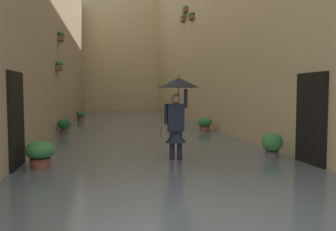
% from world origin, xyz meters
% --- Properties ---
extents(ground_plane, '(64.05, 64.05, 0.00)m').
position_xyz_m(ground_plane, '(0.00, -12.81, 0.00)').
color(ground_plane, gray).
extents(flood_water, '(7.16, 31.62, 0.17)m').
position_xyz_m(flood_water, '(0.00, -12.81, 0.09)').
color(flood_water, '#515B60').
rests_on(flood_water, ground_plane).
extents(building_facade_left, '(2.04, 29.62, 11.67)m').
position_xyz_m(building_facade_left, '(-4.08, -12.81, 5.84)').
color(building_facade_left, tan).
rests_on(building_facade_left, ground_plane).
extents(building_facade_right, '(2.04, 29.62, 8.85)m').
position_xyz_m(building_facade_right, '(4.08, -12.80, 4.42)').
color(building_facade_right, tan).
rests_on(building_facade_right, ground_plane).
extents(building_facade_far, '(9.96, 1.80, 10.21)m').
position_xyz_m(building_facade_far, '(0.00, -26.52, 5.10)').
color(building_facade_far, tan).
rests_on(building_facade_far, ground_plane).
extents(person_wading, '(0.99, 0.99, 2.17)m').
position_xyz_m(person_wading, '(-0.34, -4.01, 1.51)').
color(person_wading, black).
rests_on(person_wading, ground_plane).
extents(potted_plant_far_left, '(0.61, 0.61, 0.73)m').
position_xyz_m(potted_plant_far_left, '(-2.71, -9.82, 0.42)').
color(potted_plant_far_left, '#9E563D').
rests_on(potted_plant_far_left, ground_plane).
extents(potted_plant_far_right, '(0.63, 0.63, 0.74)m').
position_xyz_m(potted_plant_far_right, '(2.69, -3.72, 0.44)').
color(potted_plant_far_right, brown).
rests_on(potted_plant_far_right, ground_plane).
extents(potted_plant_mid_left, '(0.50, 0.50, 0.78)m').
position_xyz_m(potted_plant_mid_left, '(-2.69, -3.91, 0.46)').
color(potted_plant_mid_left, '#66605B').
rests_on(potted_plant_mid_left, ground_plane).
extents(potted_plant_near_right, '(0.48, 0.48, 0.76)m').
position_xyz_m(potted_plant_near_right, '(2.92, -9.91, 0.44)').
color(potted_plant_near_right, brown).
rests_on(potted_plant_near_right, ground_plane).
extents(potted_plant_mid_right, '(0.48, 0.48, 0.75)m').
position_xyz_m(potted_plant_mid_right, '(2.77, -16.12, 0.41)').
color(potted_plant_mid_right, brown).
rests_on(potted_plant_mid_right, ground_plane).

